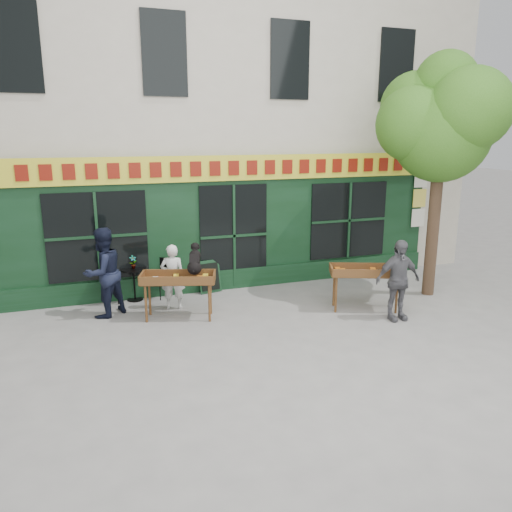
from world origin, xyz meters
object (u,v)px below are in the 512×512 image
object	(u,v)px
woman	(173,277)
book_cart_center	(178,281)
dog	(195,258)
book_cart_right	(366,274)
man_right	(398,280)
bistro_table	(134,278)
man_left	(103,273)

from	to	relation	value
woman	book_cart_center	bearing A→B (deg)	107.62
book_cart_center	woman	xyz separation A→B (m)	(-0.00, 0.65, -0.09)
dog	woman	size ratio (longest dim) A/B	0.41
book_cart_right	man_right	world-z (taller)	man_right
man_right	bistro_table	xyz separation A→B (m)	(-5.02, 3.09, -0.31)
woman	man_right	bearing A→B (deg)	169.97
book_cart_center	woman	bearing A→B (deg)	107.62
book_cart_right	man_left	size ratio (longest dim) A/B	0.85
book_cart_center	woman	world-z (taller)	woman
book_cart_center	bistro_table	size ratio (longest dim) A/B	2.13
dog	man_right	world-z (taller)	man_right
bistro_table	man_left	xyz separation A→B (m)	(-0.70, -0.83, 0.41)
book_cart_right	bistro_table	bearing A→B (deg)	175.98
man_left	dog	bearing A→B (deg)	121.95
bistro_table	book_cart_right	bearing A→B (deg)	-26.35
dog	book_cart_right	bearing A→B (deg)	5.39
book_cart_right	man_right	xyz separation A→B (m)	(0.30, -0.75, 0.03)
book_cart_right	bistro_table	world-z (taller)	book_cart_right
book_cart_center	book_cart_right	bearing A→B (deg)	5.75
woman	bistro_table	world-z (taller)	woman
woman	book_cart_right	distance (m)	4.23
dog	bistro_table	world-z (taller)	dog
man_right	man_left	xyz separation A→B (m)	(-5.72, 2.25, 0.10)
book_cart_center	man_left	distance (m)	1.61
woman	man_right	world-z (taller)	man_right
book_cart_right	man_left	distance (m)	5.62
bistro_table	book_cart_center	bearing A→B (deg)	-63.40
man_right	bistro_table	bearing A→B (deg)	150.73
book_cart_center	book_cart_right	size ratio (longest dim) A/B	1.00
dog	man_right	distance (m)	4.23
woman	book_cart_right	size ratio (longest dim) A/B	0.90
woman	dog	bearing A→B (deg)	134.18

